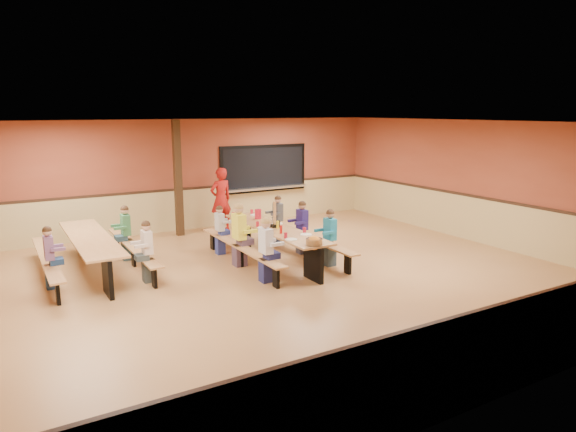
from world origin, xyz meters
TOP-DOWN VIEW (x-y plane):
  - ground at (0.00, 0.00)m, footprint 12.00×12.00m
  - room_envelope at (0.00, 0.00)m, footprint 12.04×10.04m
  - kitchen_pass_through at (2.60, 4.96)m, footprint 2.78×0.28m
  - structural_post at (-0.20, 4.40)m, footprint 0.18×0.18m
  - cafeteria_table_main at (0.83, 1.11)m, footprint 1.91×3.70m
  - cafeteria_table_second at (-2.77, 2.25)m, footprint 1.91×3.70m
  - seated_child_white_left at (0.01, -0.05)m, footprint 0.38×0.31m
  - seated_adult_yellow at (0.01, 1.15)m, footprint 0.43×0.35m
  - seated_child_grey_left at (0.01, 2.19)m, footprint 0.32×0.26m
  - seated_child_teal_right at (1.66, 0.20)m, footprint 0.36×0.30m
  - seated_child_navy_right at (1.66, 1.30)m, footprint 0.37×0.30m
  - seated_child_char_right at (1.66, 2.44)m, footprint 0.35×0.28m
  - seated_child_purple_sec at (-3.59, 1.62)m, footprint 0.34×0.28m
  - seated_child_green_sec at (-1.94, 2.80)m, footprint 0.36×0.30m
  - seated_child_tan_sec at (-1.94, 1.09)m, footprint 0.35×0.29m
  - standing_woman at (0.94, 4.32)m, footprint 0.68×0.50m
  - punch_pitcher at (0.94, 2.11)m, footprint 0.16×0.16m
  - chip_bowl at (0.78, -0.54)m, footprint 0.32×0.32m
  - napkin_dispenser at (0.95, 1.24)m, footprint 0.10×0.14m
  - condiment_mustard at (0.84, 0.98)m, footprint 0.06×0.06m
  - condiment_ketchup at (0.69, 0.58)m, footprint 0.06×0.06m
  - table_paddle at (0.86, 1.15)m, footprint 0.16×0.16m
  - place_settings at (0.83, 1.11)m, footprint 0.65×3.30m

SIDE VIEW (x-z plane):
  - ground at x=0.00m, z-range 0.00..0.00m
  - cafeteria_table_main at x=0.83m, z-range 0.16..0.90m
  - cafeteria_table_second at x=-2.77m, z-range 0.16..0.90m
  - seated_child_grey_left at x=0.01m, z-range 0.00..1.11m
  - seated_child_purple_sec at x=-3.59m, z-range 0.00..1.16m
  - seated_child_char_right at x=1.66m, z-range 0.00..1.16m
  - seated_child_tan_sec at x=-1.94m, z-range 0.00..1.18m
  - seated_child_green_sec at x=-1.94m, z-range 0.00..1.19m
  - seated_child_teal_right at x=1.66m, z-range 0.00..1.20m
  - seated_child_navy_right at x=1.66m, z-range 0.00..1.20m
  - seated_child_white_left at x=0.01m, z-range 0.00..1.24m
  - seated_adult_yellow at x=0.01m, z-range 0.00..1.32m
  - room_envelope at x=0.00m, z-range -0.82..2.20m
  - place_settings at x=0.83m, z-range 0.74..0.85m
  - napkin_dispenser at x=0.95m, z-range 0.74..0.87m
  - chip_bowl at x=0.78m, z-range 0.74..0.89m
  - condiment_mustard at x=0.84m, z-range 0.74..0.91m
  - condiment_ketchup at x=0.69m, z-range 0.74..0.91m
  - punch_pitcher at x=0.94m, z-range 0.74..0.96m
  - standing_woman at x=0.94m, z-range 0.00..1.73m
  - table_paddle at x=0.86m, z-range 0.60..1.16m
  - kitchen_pass_through at x=2.60m, z-range 0.80..2.18m
  - structural_post at x=-0.20m, z-range 0.00..3.00m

